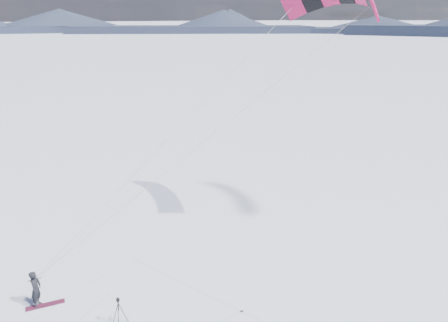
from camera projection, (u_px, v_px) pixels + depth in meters
name	position (u px, v px, depth m)	size (l,w,h in m)	color
horizon_hills	(61.00, 288.00, 14.65)	(704.00, 704.00, 8.70)	#1C2436
snowkiter	(39.00, 306.00, 19.37)	(0.63, 0.41, 1.72)	black
snowboard	(45.00, 305.00, 19.37)	(1.64, 0.31, 0.04)	maroon
tripod	(119.00, 308.00, 17.91)	(0.62, 0.65, 1.28)	black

